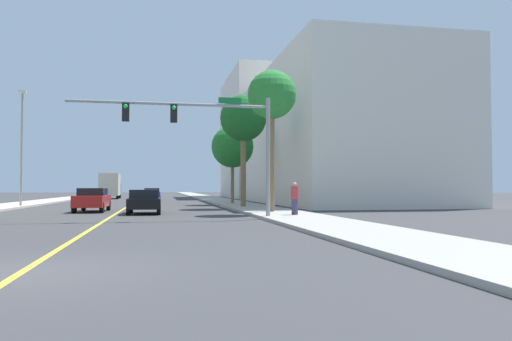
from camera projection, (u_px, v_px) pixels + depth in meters
The scene contains 16 objects.
ground at pixel (134, 202), 49.97m from camera, with size 192.00×192.00×0.00m, color #38383A.
sidewalk_left at pixel (41, 202), 48.25m from camera, with size 3.47×168.00×0.15m, color #B2ADA3.
sidewalk_right at pixel (222, 201), 51.70m from camera, with size 3.47×168.00×0.15m, color #9E9B93.
lane_marking_center at pixel (134, 202), 49.97m from camera, with size 0.16×144.00×0.01m, color yellow.
building_right_near at pixel (335, 137), 47.10m from camera, with size 13.28×27.44×12.65m, color silver.
building_right_far at pixel (269, 137), 72.43m from camera, with size 12.04×19.41×17.65m, color silver.
traffic_signal_mast at pixel (207, 128), 23.24m from camera, with size 9.42×0.36×5.69m.
street_lamp at pixel (22, 142), 36.85m from camera, with size 0.56×0.28×8.66m.
palm_near at pixel (272, 96), 28.23m from camera, with size 2.79×2.79×8.08m.
palm_mid at pixel (243, 119), 35.44m from camera, with size 3.35×3.35×8.02m.
palm_far at pixel (232, 147), 42.75m from camera, with size 3.66×3.66×6.72m.
car_black at pixel (144, 201), 28.22m from camera, with size 1.85×4.00×1.38m.
car_blue at pixel (152, 194), 53.33m from camera, with size 1.83×3.94×1.42m.
car_red at pixel (92, 199), 30.62m from camera, with size 1.87×4.39×1.47m.
delivery_truck at pixel (110, 186), 64.57m from camera, with size 2.51×7.15×3.28m.
pedestrian at pixel (295, 199), 24.69m from camera, with size 0.38×0.38×1.63m.
Camera 1 is at (2.41, -9.49, 1.53)m, focal length 34.61 mm.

